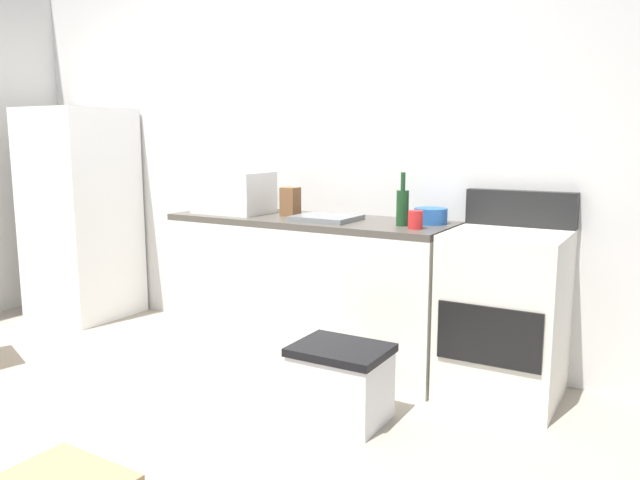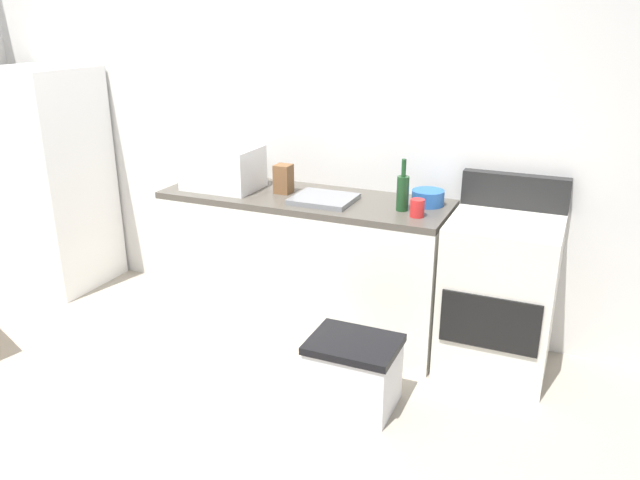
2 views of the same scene
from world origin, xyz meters
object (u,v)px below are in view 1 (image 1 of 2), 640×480
refrigerator (81,214)px  wine_bottle (403,206)px  mixing_bowl (431,216)px  storage_bin (341,382)px  knife_block (290,202)px  coffee_mug (415,220)px  stove_oven (505,312)px  microwave (234,192)px

refrigerator → wine_bottle: refrigerator is taller
mixing_bowl → storage_bin: size_ratio=0.41×
refrigerator → wine_bottle: 2.70m
wine_bottle → knife_block: (-0.79, 0.06, -0.02)m
storage_bin → coffee_mug: bearing=75.7°
stove_oven → coffee_mug: stove_oven is taller
coffee_mug → wine_bottle: bearing=144.0°
knife_block → mixing_bowl: 0.90m
microwave → storage_bin: (1.16, -0.66, -0.84)m
wine_bottle → coffee_mug: (0.11, -0.08, -0.06)m
coffee_mug → storage_bin: bearing=-104.3°
stove_oven → knife_block: 1.47m
microwave → coffee_mug: 1.31m
wine_bottle → coffee_mug: size_ratio=3.00×
coffee_mug → mixing_bowl: size_ratio=0.53×
stove_oven → coffee_mug: bearing=-164.4°
stove_oven → coffee_mug: size_ratio=11.00×
knife_block → wine_bottle: bearing=-4.5°
microwave → knife_block: bearing=7.6°
refrigerator → coffee_mug: size_ratio=16.11×
wine_bottle → storage_bin: bearing=-93.2°
refrigerator → mixing_bowl: size_ratio=8.48×
stove_oven → storage_bin: (-0.62, -0.71, -0.27)m
mixing_bowl → microwave: bearing=-173.3°
refrigerator → storage_bin: size_ratio=3.50×
microwave → coffee_mug: microwave is taller
refrigerator → microwave: 1.51m
mixing_bowl → wine_bottle: bearing=-123.8°
refrigerator → storage_bin: (2.65, -0.65, -0.61)m
refrigerator → knife_block: bearing=2.0°
wine_bottle → refrigerator: bearing=-179.9°
refrigerator → storage_bin: bearing=-13.8°
microwave → storage_bin: microwave is taller
microwave → knife_block: 0.41m
wine_bottle → knife_block: 0.79m
stove_oven → wine_bottle: size_ratio=3.67×
refrigerator → stove_oven: refrigerator is taller
stove_oven → mixing_bowl: bearing=166.8°
refrigerator → mixing_bowl: bearing=3.4°
microwave → wine_bottle: 1.20m
coffee_mug → storage_bin: 0.96m
storage_bin → mixing_bowl: bearing=79.9°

